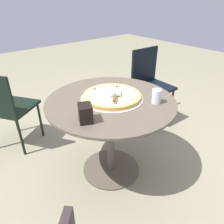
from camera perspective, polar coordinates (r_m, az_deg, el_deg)
The scene contains 8 objects.
ground_plane at distance 2.01m, azimuth -0.29°, elevation -14.96°, with size 10.00×10.00×0.00m, color gray.
patio_table at distance 1.68m, azimuth -0.34°, elevation -1.92°, with size 0.98×0.98×0.71m.
pizza_on_tray at distance 1.62m, azimuth -0.00°, elevation 4.32°, with size 0.48×0.48×0.05m.
pizza_server at distance 1.54m, azimuth 0.79°, elevation 4.55°, with size 0.18×0.18×0.02m.
drinking_cup at distance 1.56m, azimuth 11.86°, elevation 4.13°, with size 0.07×0.07×0.10m, color silver.
napkin_dispenser at distance 1.32m, azimuth -7.16°, elevation -0.32°, with size 0.10×0.08×0.11m, color black.
patio_chair_near at distance 2.53m, azimuth 10.09°, elevation 8.30°, with size 0.40×0.40×0.87m.
patio_chair_far at distance 2.23m, azimuth -26.53°, elevation 1.67°, with size 0.54×0.54×0.82m.
Camera 1 is at (-0.91, -1.10, 1.42)m, focal length 34.08 mm.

